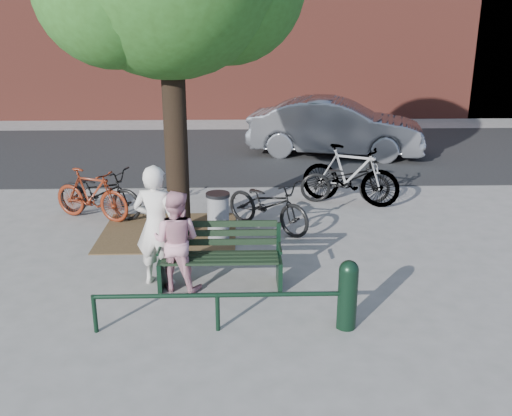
{
  "coord_description": "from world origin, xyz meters",
  "views": [
    {
      "loc": [
        0.29,
        -7.43,
        3.69
      ],
      "look_at": [
        0.54,
        1.0,
        0.86
      ],
      "focal_mm": 40.0,
      "sensor_mm": 36.0,
      "label": 1
    }
  ],
  "objects_px": {
    "parked_car": "(336,127)",
    "person_right": "(176,241)",
    "bicycle_c": "(268,204)",
    "person_left": "(156,226)",
    "litter_bin": "(218,216)",
    "park_bench": "(220,254)",
    "bollard": "(348,292)"
  },
  "relations": [
    {
      "from": "person_left",
      "to": "bicycle_c",
      "type": "height_order",
      "value": "person_left"
    },
    {
      "from": "person_right",
      "to": "litter_bin",
      "type": "distance_m",
      "value": 1.96
    },
    {
      "from": "person_right",
      "to": "bollard",
      "type": "xyz_separation_m",
      "value": [
        2.21,
        -1.15,
        -0.24
      ]
    },
    {
      "from": "park_bench",
      "to": "parked_car",
      "type": "distance_m",
      "value": 8.62
    },
    {
      "from": "person_right",
      "to": "bicycle_c",
      "type": "xyz_separation_m",
      "value": [
        1.4,
        2.33,
        -0.24
      ]
    },
    {
      "from": "person_right",
      "to": "parked_car",
      "type": "xyz_separation_m",
      "value": [
        3.57,
        8.19,
        0.06
      ]
    },
    {
      "from": "bicycle_c",
      "to": "park_bench",
      "type": "bearing_deg",
      "value": -157.26
    },
    {
      "from": "person_left",
      "to": "bicycle_c",
      "type": "relative_size",
      "value": 0.97
    },
    {
      "from": "person_left",
      "to": "person_right",
      "type": "relative_size",
      "value": 1.22
    },
    {
      "from": "person_left",
      "to": "person_right",
      "type": "height_order",
      "value": "person_left"
    },
    {
      "from": "park_bench",
      "to": "person_right",
      "type": "distance_m",
      "value": 0.67
    },
    {
      "from": "park_bench",
      "to": "parked_car",
      "type": "bearing_deg",
      "value": 69.93
    },
    {
      "from": "park_bench",
      "to": "parked_car",
      "type": "relative_size",
      "value": 0.36
    },
    {
      "from": "person_left",
      "to": "person_right",
      "type": "bearing_deg",
      "value": 162.53
    },
    {
      "from": "person_right",
      "to": "bollard",
      "type": "bearing_deg",
      "value": 167.18
    },
    {
      "from": "park_bench",
      "to": "bicycle_c",
      "type": "height_order",
      "value": "park_bench"
    },
    {
      "from": "person_right",
      "to": "litter_bin",
      "type": "bearing_deg",
      "value": -90.84
    },
    {
      "from": "person_left",
      "to": "bollard",
      "type": "bearing_deg",
      "value": 165.1
    },
    {
      "from": "person_left",
      "to": "parked_car",
      "type": "relative_size",
      "value": 0.37
    },
    {
      "from": "park_bench",
      "to": "person_left",
      "type": "xyz_separation_m",
      "value": [
        -0.9,
        0.07,
        0.41
      ]
    },
    {
      "from": "person_left",
      "to": "bollard",
      "type": "height_order",
      "value": "person_left"
    },
    {
      "from": "person_right",
      "to": "parked_car",
      "type": "height_order",
      "value": "parked_car"
    },
    {
      "from": "litter_bin",
      "to": "person_left",
      "type": "bearing_deg",
      "value": -115.45
    },
    {
      "from": "bollard",
      "to": "park_bench",
      "type": "bearing_deg",
      "value": 141.95
    },
    {
      "from": "litter_bin",
      "to": "parked_car",
      "type": "height_order",
      "value": "parked_car"
    },
    {
      "from": "litter_bin",
      "to": "bicycle_c",
      "type": "height_order",
      "value": "bicycle_c"
    },
    {
      "from": "parked_car",
      "to": "person_right",
      "type": "bearing_deg",
      "value": 169.6
    },
    {
      "from": "bollard",
      "to": "parked_car",
      "type": "bearing_deg",
      "value": 81.75
    },
    {
      "from": "park_bench",
      "to": "parked_car",
      "type": "xyz_separation_m",
      "value": [
        2.95,
        8.09,
        0.31
      ]
    },
    {
      "from": "parked_car",
      "to": "bicycle_c",
      "type": "bearing_deg",
      "value": 172.84
    },
    {
      "from": "park_bench",
      "to": "person_right",
      "type": "bearing_deg",
      "value": -170.89
    },
    {
      "from": "person_left",
      "to": "person_right",
      "type": "distance_m",
      "value": 0.37
    }
  ]
}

